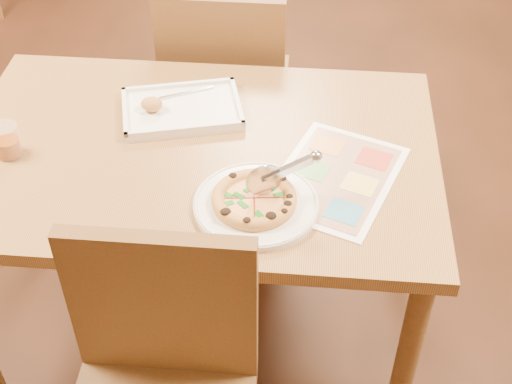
# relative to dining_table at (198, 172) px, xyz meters

# --- Properties ---
(dining_table) EXTENTS (1.30, 0.85, 0.72)m
(dining_table) POSITION_rel_dining_table_xyz_m (0.00, 0.00, 0.00)
(dining_table) COLOR olive
(dining_table) RESTS_ON ground
(chair_near) EXTENTS (0.42, 0.42, 0.47)m
(chair_near) POSITION_rel_dining_table_xyz_m (0.00, -0.60, -0.07)
(chair_near) COLOR brown
(chair_near) RESTS_ON ground
(chair_far) EXTENTS (0.42, 0.42, 0.47)m
(chair_far) POSITION_rel_dining_table_xyz_m (-0.00, 0.60, -0.07)
(chair_far) COLOR brown
(chair_far) RESTS_ON ground
(plate) EXTENTS (0.36, 0.36, 0.02)m
(plate) POSITION_rel_dining_table_xyz_m (0.18, -0.22, 0.09)
(plate) COLOR silver
(plate) RESTS_ON dining_table
(pizza) EXTENTS (0.21, 0.21, 0.03)m
(pizza) POSITION_rel_dining_table_xyz_m (0.18, -0.22, 0.11)
(pizza) COLOR #E5A64E
(pizza) RESTS_ON plate
(pizza_cutter) EXTENTS (0.17, 0.07, 0.10)m
(pizza_cutter) POSITION_rel_dining_table_xyz_m (0.24, -0.19, 0.18)
(pizza_cutter) COLOR silver
(pizza_cutter) RESTS_ON pizza
(appetizer_tray) EXTENTS (0.38, 0.30, 0.06)m
(appetizer_tray) POSITION_rel_dining_table_xyz_m (-0.07, 0.15, 0.10)
(appetizer_tray) COLOR white
(appetizer_tray) RESTS_ON dining_table
(glass_tumbler) EXTENTS (0.07, 0.07, 0.09)m
(glass_tumbler) POSITION_rel_dining_table_xyz_m (-0.49, -0.07, 0.13)
(glass_tumbler) COLOR #8C3E0A
(glass_tumbler) RESTS_ON dining_table
(menu) EXTENTS (0.40, 0.47, 0.00)m
(menu) POSITION_rel_dining_table_xyz_m (0.37, -0.09, 0.09)
(menu) COLOR white
(menu) RESTS_ON dining_table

